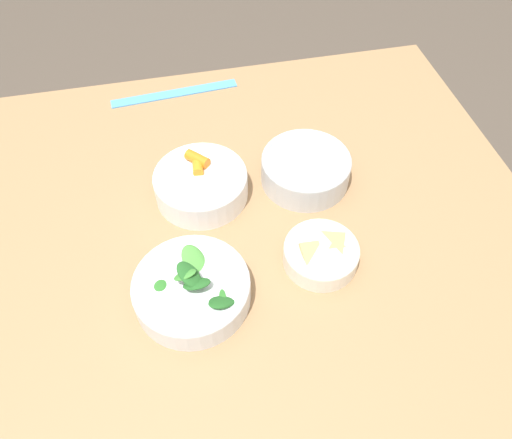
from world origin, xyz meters
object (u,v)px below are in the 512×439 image
at_px(bowl_beans_hotdog, 305,170).
at_px(bowl_carrots, 201,184).
at_px(bowl_cookies, 321,254).
at_px(bowl_greens, 192,289).
at_px(ruler, 175,93).

bearing_deg(bowl_beans_hotdog, bowl_carrots, 178.92).
bearing_deg(bowl_cookies, bowl_carrots, 132.24).
relative_size(bowl_carrots, bowl_greens, 0.91).
bearing_deg(bowl_carrots, bowl_greens, -101.75).
bearing_deg(ruler, bowl_greens, -93.20).
xyz_separation_m(bowl_beans_hotdog, bowl_cookies, (-0.03, -0.20, -0.01)).
xyz_separation_m(bowl_greens, ruler, (0.03, 0.55, -0.03)).
bearing_deg(bowl_carrots, bowl_cookies, -47.76).
xyz_separation_m(bowl_carrots, bowl_cookies, (0.18, -0.20, -0.01)).
bearing_deg(bowl_greens, ruler, 86.80).
height_order(bowl_carrots, bowl_beans_hotdog, bowl_carrots).
bearing_deg(bowl_carrots, ruler, 92.76).
bearing_deg(bowl_cookies, bowl_beans_hotdog, 82.21).
distance_m(bowl_carrots, ruler, 0.33).
height_order(bowl_beans_hotdog, ruler, bowl_beans_hotdog).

